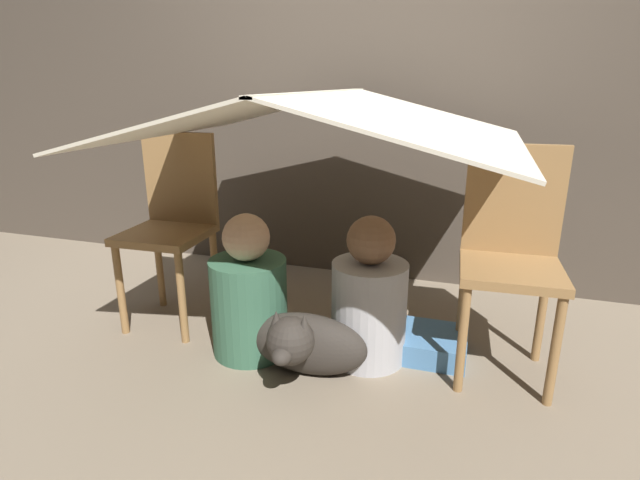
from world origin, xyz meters
name	(u,v)px	position (x,y,z in m)	size (l,w,h in m)	color
ground_plane	(308,364)	(0.00, 0.00, 0.00)	(8.80, 8.80, 0.00)	gray
wall_back	(372,65)	(0.00, 1.13, 1.25)	(7.00, 0.05, 2.50)	#4C4238
chair_left	(172,220)	(-0.78, 0.24, 0.52)	(0.40, 0.40, 0.93)	olive
chair_right	(511,251)	(0.77, 0.24, 0.52)	(0.40, 0.40, 0.93)	olive
sheet_canopy	(320,117)	(0.00, 0.17, 1.03)	(1.56, 1.33, 0.20)	silver
person_front	(249,297)	(-0.28, 0.03, 0.26)	(0.33, 0.33, 0.64)	#38664C
person_second	(369,301)	(0.23, 0.13, 0.27)	(0.32, 0.32, 0.64)	#B2B2B7
dog	(304,343)	(0.02, -0.10, 0.16)	(0.51, 0.41, 0.36)	#332D28
floor_cushion	(424,343)	(0.46, 0.24, 0.05)	(0.37, 0.30, 0.10)	#4C7FB2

